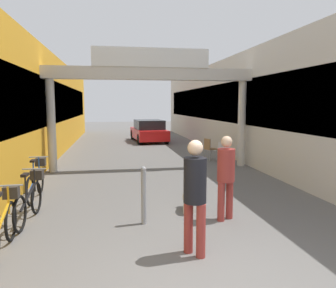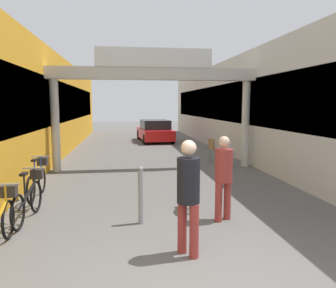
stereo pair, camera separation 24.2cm
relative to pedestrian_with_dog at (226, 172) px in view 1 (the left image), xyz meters
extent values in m
plane|color=#605E5B|center=(-0.83, -2.29, -0.95)|extent=(80.00, 80.00, 0.00)
cube|color=gold|center=(-5.93, 8.71, 1.19)|extent=(3.00, 26.00, 4.28)
cube|color=black|center=(-4.45, 8.71, 1.40)|extent=(0.04, 23.40, 1.71)
cube|color=beige|center=(4.27, 8.71, 1.19)|extent=(3.00, 26.00, 4.28)
cube|color=black|center=(2.79, 8.71, 1.40)|extent=(0.04, 23.40, 1.71)
cylinder|color=beige|center=(-4.18, 5.43, 0.61)|extent=(0.28, 0.28, 3.11)
cylinder|color=beige|center=(2.52, 5.43, 0.61)|extent=(0.28, 0.28, 3.11)
cube|color=beige|center=(-0.83, 5.43, 2.36)|extent=(7.40, 0.44, 0.41)
cube|color=white|center=(-0.83, 5.23, 2.89)|extent=(3.96, 0.10, 0.64)
cylinder|color=#99332D|center=(-0.11, -0.06, -0.56)|extent=(0.19, 0.19, 0.77)
cylinder|color=#99332D|center=(0.11, 0.06, -0.56)|extent=(0.19, 0.19, 0.77)
cylinder|color=#99332D|center=(0.00, 0.00, 0.14)|extent=(0.46, 0.46, 0.64)
sphere|color=beige|center=(0.00, 0.00, 0.60)|extent=(0.30, 0.30, 0.22)
cylinder|color=#99332D|center=(-0.90, -1.48, -0.54)|extent=(0.20, 0.20, 0.82)
cylinder|color=#99332D|center=(-1.04, -1.29, -0.54)|extent=(0.20, 0.20, 0.82)
cylinder|color=black|center=(-0.97, -1.38, 0.20)|extent=(0.48, 0.48, 0.67)
sphere|color=beige|center=(-0.97, -1.38, 0.69)|extent=(0.32, 0.32, 0.23)
ellipsoid|color=beige|center=(-0.59, 0.63, -0.63)|extent=(0.40, 0.65, 0.24)
sphere|color=beige|center=(-0.53, 0.90, -0.55)|extent=(0.25, 0.25, 0.21)
sphere|color=white|center=(-0.55, 0.81, -0.65)|extent=(0.18, 0.18, 0.15)
cylinder|color=beige|center=(-0.63, 0.83, -0.85)|extent=(0.08, 0.08, 0.19)
cylinder|color=beige|center=(-0.47, 0.79, -0.85)|extent=(0.08, 0.08, 0.19)
cylinder|color=beige|center=(-0.71, 0.48, -0.85)|extent=(0.08, 0.08, 0.19)
cylinder|color=beige|center=(-0.55, 0.44, -0.85)|extent=(0.08, 0.08, 0.19)
torus|color=black|center=(-3.86, -0.38, -0.61)|extent=(0.08, 0.67, 0.67)
cube|color=gold|center=(-3.83, -0.89, -0.43)|extent=(0.08, 0.94, 0.34)
cylinder|color=gold|center=(-3.85, -0.44, -0.23)|extent=(0.03, 0.03, 0.46)
cylinder|color=gray|center=(-3.85, -0.44, 0.01)|extent=(0.46, 0.05, 0.03)
cube|color=#332D28|center=(-3.86, -0.24, -0.15)|extent=(0.25, 0.21, 0.20)
torus|color=black|center=(-3.75, 1.00, -0.61)|extent=(0.09, 0.67, 0.67)
torus|color=black|center=(-3.81, -0.01, -0.61)|extent=(0.09, 0.67, 0.67)
cube|color=black|center=(-3.78, 0.50, -0.43)|extent=(0.09, 0.94, 0.34)
cylinder|color=black|center=(-3.79, 0.38, -0.21)|extent=(0.03, 0.03, 0.42)
cube|color=black|center=(-3.79, 0.38, 0.01)|extent=(0.11, 0.23, 0.05)
cylinder|color=black|center=(-3.76, 0.94, -0.23)|extent=(0.03, 0.03, 0.46)
cylinder|color=gray|center=(-3.76, 0.94, 0.01)|extent=(0.46, 0.05, 0.03)
cube|color=#332D28|center=(-3.74, 1.14, -0.15)|extent=(0.25, 0.21, 0.20)
torus|color=black|center=(-4.01, 2.60, -0.61)|extent=(0.05, 0.67, 0.67)
torus|color=black|center=(-4.01, 1.58, -0.61)|extent=(0.05, 0.67, 0.67)
cube|color=#234C9E|center=(-4.01, 2.09, -0.43)|extent=(0.04, 0.94, 0.34)
cylinder|color=#234C9E|center=(-4.01, 1.97, -0.21)|extent=(0.03, 0.03, 0.42)
cube|color=black|center=(-4.01, 1.97, 0.01)|extent=(0.10, 0.22, 0.05)
cylinder|color=#234C9E|center=(-4.01, 2.54, -0.23)|extent=(0.03, 0.03, 0.46)
cylinder|color=gray|center=(-4.01, 2.54, 0.01)|extent=(0.46, 0.03, 0.03)
cube|color=#332D28|center=(-4.01, 2.74, -0.15)|extent=(0.24, 0.20, 0.20)
cylinder|color=gray|center=(-1.60, 0.04, -0.43)|extent=(0.10, 0.10, 1.03)
sphere|color=gray|center=(-1.60, 0.04, 0.11)|extent=(0.10, 0.10, 0.10)
cylinder|color=gray|center=(1.94, 5.77, -0.72)|extent=(0.04, 0.04, 0.45)
cylinder|color=gray|center=(2.19, 5.53, -0.72)|extent=(0.04, 0.04, 0.45)
cylinder|color=gray|center=(1.71, 5.52, -0.72)|extent=(0.04, 0.04, 0.45)
cylinder|color=gray|center=(1.95, 5.29, -0.72)|extent=(0.04, 0.04, 0.45)
cube|color=silver|center=(1.95, 5.53, -0.48)|extent=(0.57, 0.57, 0.04)
cube|color=silver|center=(1.82, 5.40, -0.26)|extent=(0.31, 0.31, 0.40)
cylinder|color=gray|center=(1.87, 6.95, -0.72)|extent=(0.04, 0.04, 0.45)
cylinder|color=gray|center=(1.97, 6.62, -0.72)|extent=(0.04, 0.04, 0.45)
cylinder|color=gray|center=(1.54, 6.84, -0.72)|extent=(0.04, 0.04, 0.45)
cylinder|color=gray|center=(1.65, 6.52, -0.72)|extent=(0.04, 0.04, 0.45)
cube|color=olive|center=(1.76, 6.73, -0.48)|extent=(0.51, 0.51, 0.04)
cube|color=olive|center=(1.59, 6.67, -0.26)|extent=(0.16, 0.39, 0.40)
cube|color=red|center=(0.01, 14.02, -0.47)|extent=(2.04, 4.12, 0.60)
cube|color=#1E2328|center=(0.02, 13.87, 0.11)|extent=(1.73, 2.31, 0.55)
cylinder|color=black|center=(-0.89, 15.41, -0.65)|extent=(0.24, 0.61, 0.60)
cylinder|color=black|center=(0.70, 15.53, -0.65)|extent=(0.24, 0.61, 0.60)
cylinder|color=black|center=(-0.68, 12.52, -0.65)|extent=(0.24, 0.61, 0.60)
cylinder|color=black|center=(0.91, 12.63, -0.65)|extent=(0.24, 0.61, 0.60)
camera|label=1|loc=(-2.15, -5.97, 1.31)|focal=35.00mm
camera|label=2|loc=(-1.91, -6.01, 1.31)|focal=35.00mm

